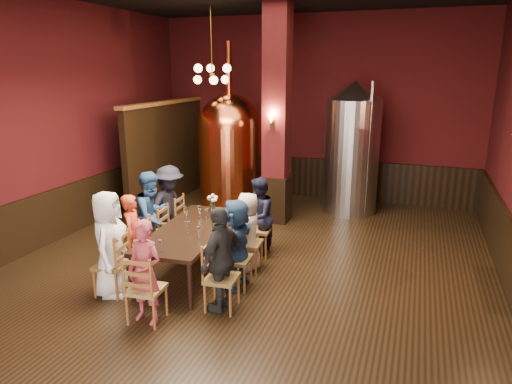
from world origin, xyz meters
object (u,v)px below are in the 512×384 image
(copper_kettle, at_px, (230,151))
(steel_vessel, at_px, (352,148))
(person_0, at_px, (109,244))
(person_2, at_px, (153,216))
(person_1, at_px, (134,235))
(dining_table, at_px, (192,232))
(rose_vase, at_px, (212,200))

(copper_kettle, bearing_deg, steel_vessel, 16.15)
(person_0, bearing_deg, person_2, -13.64)
(person_0, xyz_separation_m, copper_kettle, (0.00, 4.50, 0.60))
(person_0, relative_size, person_1, 1.17)
(person_2, relative_size, copper_kettle, 0.41)
(person_1, distance_m, person_2, 0.67)
(copper_kettle, xyz_separation_m, steel_vessel, (2.66, 0.77, 0.10))
(dining_table, bearing_deg, copper_kettle, 97.72)
(dining_table, relative_size, steel_vessel, 0.83)
(person_2, relative_size, rose_vase, 4.76)
(person_0, xyz_separation_m, steel_vessel, (2.67, 5.27, 0.70))
(person_0, distance_m, copper_kettle, 4.54)
(copper_kettle, bearing_deg, rose_vase, -74.24)
(person_0, xyz_separation_m, rose_vase, (0.72, 1.96, 0.18))
(person_1, height_order, person_2, person_2)
(person_0, bearing_deg, steel_vessel, -45.24)
(steel_vessel, bearing_deg, copper_kettle, -163.85)
(person_2, xyz_separation_m, steel_vessel, (2.78, 3.95, 0.71))
(person_2, xyz_separation_m, rose_vase, (0.83, 0.64, 0.19))
(person_2, bearing_deg, rose_vase, -40.89)
(person_2, bearing_deg, dining_table, -94.83)
(copper_kettle, bearing_deg, person_0, -90.03)
(dining_table, bearing_deg, steel_vessel, 60.87)
(dining_table, xyz_separation_m, person_0, (-0.76, -1.07, 0.10))
(rose_vase, bearing_deg, person_2, -142.50)
(dining_table, height_order, copper_kettle, copper_kettle)
(dining_table, bearing_deg, person_2, 158.78)
(dining_table, height_order, rose_vase, rose_vase)
(person_0, height_order, copper_kettle, copper_kettle)
(person_1, distance_m, steel_vessel, 5.41)
(copper_kettle, height_order, rose_vase, copper_kettle)
(steel_vessel, bearing_deg, rose_vase, -120.47)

